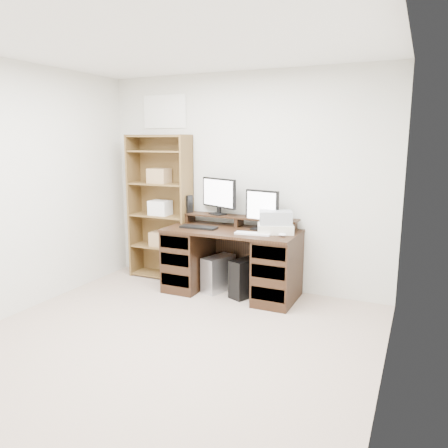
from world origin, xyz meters
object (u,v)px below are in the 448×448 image
Objects in this scene: monitor_wide at (219,194)px; tower_black at (248,277)px; printer at (275,228)px; monitor_small at (262,208)px; tower_silver at (218,273)px; bookshelf at (161,206)px; desk at (232,260)px.

monitor_wide is 1.03m from tower_black.
monitor_wide is 1.34× the size of printer.
monitor_small reaches higher than tower_silver.
bookshelf reaches higher than monitor_wide.
desk is 0.26m from tower_black.
monitor_wide is 0.28× the size of bookshelf.
monitor_wide is at bearing 178.81° from tower_black.
bookshelf reaches higher than tower_black.
bookshelf is at bearing -175.99° from tower_silver.
tower_silver is at bearing -44.34° from monitor_wide.
bookshelf reaches higher than printer.
printer is (0.50, 0.04, 0.41)m from desk.
tower_silver is at bearing -158.74° from tower_black.
bookshelf is at bearing -172.26° from monitor_small.
bookshelf is (-1.26, 0.21, 0.70)m from tower_black.
monitor_wide is at bearing 129.25° from tower_silver.
desk is at bearing 11.17° from tower_silver.
tower_silver is 0.88× the size of tower_black.
bookshelf is at bearing 168.68° from desk.
printer is 0.90m from tower_silver.
desk is 3.94× the size of printer.
monitor_small is 1.16× the size of printer.
desk is 3.38× the size of monitor_small.
printer is 1.58m from bookshelf.
bookshelf is at bearing -165.72° from tower_black.
printer reaches higher than tower_black.
monitor_wide is 1.15× the size of monitor_small.
bookshelf reaches higher than tower_silver.
desk is 0.83× the size of bookshelf.
bookshelf is (-0.89, 0.20, 0.71)m from tower_silver.
monitor_small reaches higher than printer.
tower_silver is 0.23× the size of bookshelf.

